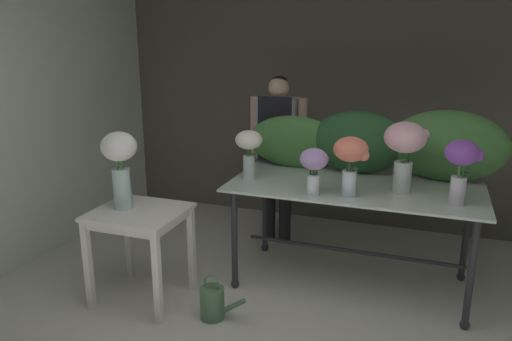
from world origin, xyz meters
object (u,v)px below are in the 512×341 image
Objects in this scene: vase_lilac_anemones at (314,165)px; vase_white_roses_tall at (120,162)px; vase_ivory_tulips at (249,147)px; watering_can at (213,302)px; florist at (278,142)px; vase_coral_ranunculus at (351,157)px; side_table_white at (139,223)px; vase_blush_peonies at (405,146)px; vase_violet_hydrangea at (462,163)px; display_table_glass at (354,200)px.

vase_white_roses_tall is (-1.37, -0.42, 0.00)m from vase_lilac_anemones.
watering_can is at bearing -90.69° from vase_ivory_tulips.
vase_coral_ranunculus is at bearing -48.88° from florist.
side_table_white is 1.39m from vase_lilac_anemones.
vase_coral_ranunculus is at bearing -147.39° from vase_blush_peonies.
vase_violet_hydrangea is at bearing 5.31° from vase_coral_ranunculus.
vase_violet_hydrangea reaches higher than watering_can.
vase_blush_peonies is (-0.39, 0.16, 0.05)m from vase_violet_hydrangea.
vase_violet_hydrangea is 0.86× the size of vase_blush_peonies.
florist is 4.64× the size of watering_can.
side_table_white is at bearing -162.04° from vase_coral_ranunculus.
vase_blush_peonies is 1.32× the size of vase_ivory_tulips.
vase_white_roses_tall is at bearing -154.25° from display_table_glass.
vase_lilac_anemones is 0.60× the size of vase_white_roses_tall.
vase_ivory_tulips reaches higher than watering_can.
vase_ivory_tulips is 1.15× the size of watering_can.
display_table_glass is 0.57m from vase_lilac_anemones.
vase_violet_hydrangea is 1.31× the size of vase_lilac_anemones.
vase_violet_hydrangea reaches higher than display_table_glass.
vase_blush_peonies reaches higher than watering_can.
watering_can is at bearing -5.87° from vase_white_roses_tall.
vase_ivory_tulips is (-1.59, 0.10, -0.03)m from vase_violet_hydrangea.
vase_lilac_anemones is 0.66× the size of vase_blush_peonies.
florist is 1.31m from vase_coral_ranunculus.
vase_white_roses_tall is (-1.62, -0.48, -0.06)m from vase_coral_ranunculus.
vase_lilac_anemones reaches higher than display_table_glass.
vase_white_roses_tall is at bearing -179.89° from side_table_white.
vase_blush_peonies reaches higher than vase_violet_hydrangea.
florist is at bearing 150.29° from vase_violet_hydrangea.
vase_white_roses_tall is (-0.77, -0.65, -0.03)m from vase_ivory_tulips.
watering_can is (-0.01, -0.73, -1.00)m from vase_ivory_tulips.
vase_lilac_anemones is at bearing 39.40° from watering_can.
florist is 1.66m from vase_white_roses_tall.
display_table_glass is 1.84m from vase_white_roses_tall.
side_table_white is at bearing -161.35° from vase_lilac_anemones.
florist is 2.76× the size of vase_white_roses_tall.
florist reaches higher than vase_white_roses_tall.
watering_can is (-1.21, -0.79, -1.09)m from vase_blush_peonies.
watering_can is (0.77, -0.08, -0.97)m from vase_white_roses_tall.
florist is 3.67× the size of vase_coral_ranunculus.
vase_violet_hydrangea reaches higher than vase_lilac_anemones.
vase_white_roses_tall is at bearing -139.96° from vase_ivory_tulips.
vase_lilac_anemones is 1.01× the size of watering_can.
vase_white_roses_tall is at bearing -163.41° from vase_coral_ranunculus.
vase_ivory_tulips is (0.64, 0.65, 0.50)m from side_table_white.
vase_coral_ranunculus is at bearing -11.11° from vase_ivory_tulips.
florist reaches higher than vase_ivory_tulips.
vase_lilac_anemones is at bearing -124.56° from display_table_glass.
side_table_white reaches higher than watering_can.
side_table_white is at bearing -134.64° from vase_ivory_tulips.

